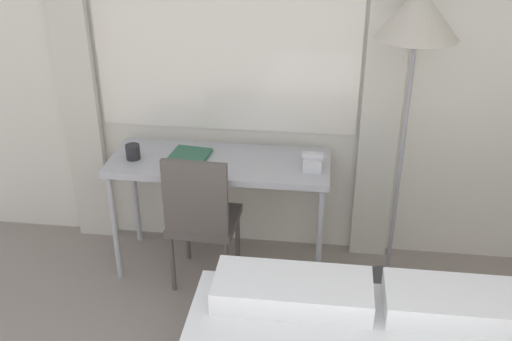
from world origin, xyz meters
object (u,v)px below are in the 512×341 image
at_px(mug, 133,152).
at_px(telephone, 313,162).
at_px(desk, 220,170).
at_px(book, 190,155).
at_px(standing_lamp, 417,33).
at_px(desk_chair, 201,215).

bearing_deg(mug, telephone, 0.15).
relative_size(desk, telephone, 9.65).
xyz_separation_m(telephone, book, (-0.76, 0.07, -0.03)).
distance_m(standing_lamp, telephone, 0.94).
bearing_deg(desk, standing_lamp, -4.43).
distance_m(desk_chair, telephone, 0.74).
bearing_deg(standing_lamp, desk, 175.57).
height_order(standing_lamp, telephone, standing_lamp).
xyz_separation_m(desk_chair, telephone, (0.65, 0.17, 0.31)).
height_order(telephone, book, telephone).
height_order(standing_lamp, book, standing_lamp).
bearing_deg(mug, standing_lamp, -1.31).
bearing_deg(mug, desk_chair, -20.86).
bearing_deg(desk_chair, book, 116.98).
bearing_deg(desk_chair, standing_lamp, 9.32).
distance_m(book, mug, 0.35).
xyz_separation_m(desk_chair, book, (-0.11, 0.24, 0.28)).
bearing_deg(standing_lamp, telephone, 175.51).
distance_m(desk, book, 0.20).
distance_m(standing_lamp, mug, 1.78).
height_order(desk_chair, standing_lamp, standing_lamp).
distance_m(desk, desk_chair, 0.31).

